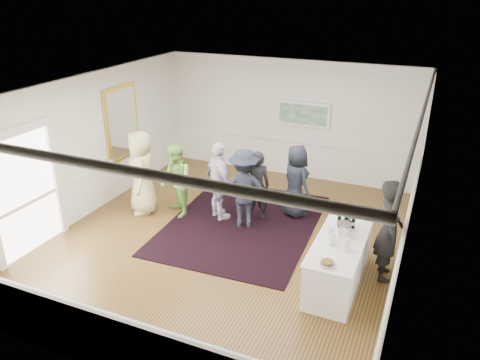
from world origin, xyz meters
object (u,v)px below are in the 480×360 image
at_px(guest_green, 176,181).
at_px(ice_bucket, 343,230).
at_px(serving_table, 339,261).
at_px(nut_bowl, 327,263).
at_px(guest_dark_a, 244,189).
at_px(guest_navy, 296,181).
at_px(guest_dark_b, 257,186).
at_px(bartender, 389,230).
at_px(guest_lilac, 219,182).
at_px(guest_tan, 142,173).

distance_m(guest_green, ice_bucket, 4.14).
relative_size(serving_table, nut_bowl, 8.74).
bearing_deg(guest_dark_a, nut_bowl, 113.67).
relative_size(guest_dark_a, nut_bowl, 7.19).
height_order(serving_table, guest_navy, guest_navy).
bearing_deg(nut_bowl, guest_dark_b, 130.78).
distance_m(serving_table, bartender, 1.05).
bearing_deg(guest_lilac, ice_bucket, -165.13).
relative_size(ice_bucket, nut_bowl, 1.04).
relative_size(guest_lilac, guest_dark_b, 1.10).
bearing_deg(ice_bucket, guest_dark_a, 154.47).
bearing_deg(guest_lilac, nut_bowl, -179.95).
relative_size(guest_tan, guest_green, 1.16).
distance_m(guest_tan, guest_dark_b, 2.66).
height_order(guest_lilac, guest_dark_a, guest_lilac).
relative_size(bartender, guest_lilac, 1.06).
height_order(serving_table, guest_tan, guest_tan).
height_order(serving_table, guest_dark_a, guest_dark_a).
bearing_deg(guest_dark_a, guest_tan, -17.00).
bearing_deg(guest_navy, guest_dark_b, 74.64).
relative_size(guest_green, guest_dark_b, 1.04).
xyz_separation_m(guest_dark_a, ice_bucket, (2.38, -1.14, 0.10)).
xyz_separation_m(guest_dark_a, guest_navy, (0.87, 0.96, -0.05)).
bearing_deg(ice_bucket, guest_lilac, 157.66).
distance_m(guest_tan, guest_lilac, 1.82).
relative_size(serving_table, guest_lilac, 1.20).
xyz_separation_m(guest_lilac, nut_bowl, (3.01, -2.28, 0.01)).
relative_size(guest_navy, nut_bowl, 6.81).
xyz_separation_m(ice_bucket, nut_bowl, (-0.03, -1.03, -0.08)).
distance_m(guest_tan, nut_bowl, 5.15).
distance_m(serving_table, guest_dark_b, 2.85).
bearing_deg(guest_navy, bartender, -179.88).
bearing_deg(guest_green, ice_bucket, 28.05).
bearing_deg(serving_table, nut_bowl, -91.59).
bearing_deg(ice_bucket, guest_dark_b, 145.56).
height_order(guest_green, ice_bucket, guest_green).
height_order(guest_dark_a, nut_bowl, guest_dark_a).
xyz_separation_m(serving_table, guest_green, (-4.01, 1.17, 0.41)).
height_order(guest_dark_b, ice_bucket, guest_dark_b).
height_order(bartender, ice_bucket, bartender).
bearing_deg(guest_green, guest_navy, 65.74).
distance_m(serving_table, guest_lilac, 3.38).
xyz_separation_m(guest_tan, ice_bucket, (4.82, -0.86, 0.01)).
bearing_deg(guest_navy, guest_dark_a, 85.47).
bearing_deg(guest_navy, guest_tan, 58.31).
xyz_separation_m(bartender, guest_dark_a, (-3.12, 0.76, -0.06)).
xyz_separation_m(serving_table, guest_tan, (-4.81, 1.01, 0.54)).
bearing_deg(guest_tan, nut_bowl, 32.27).
distance_m(guest_lilac, guest_dark_a, 0.67).
relative_size(guest_green, ice_bucket, 6.56).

